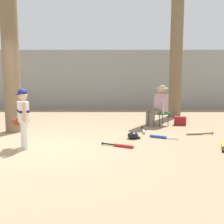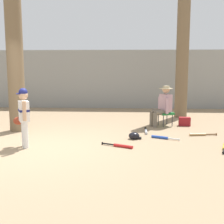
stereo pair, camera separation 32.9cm
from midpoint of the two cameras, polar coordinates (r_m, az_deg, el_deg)
name	(u,v)px [view 1 (the left image)]	position (r m, az deg, el deg)	size (l,w,h in m)	color
ground_plane	(35,149)	(6.71, -15.93, -6.87)	(60.00, 60.00, 0.00)	#937A5B
concrete_back_wall	(74,79)	(12.95, -8.00, 6.22)	(18.00, 0.36, 2.45)	gray
tree_near_player	(9,26)	(8.55, -20.14, 15.16)	(0.60, 0.60, 6.18)	brown
tree_behind_spectator	(176,46)	(10.74, 11.33, 12.26)	(0.63, 0.63, 5.56)	brown
young_ballplayer	(23,114)	(6.72, -18.02, -0.45)	(0.48, 0.54, 1.31)	white
folding_stool	(161,113)	(9.07, 8.37, -0.27)	(0.53, 0.53, 0.41)	#196B2D
seated_spectator	(159,104)	(8.98, 7.87, 1.43)	(0.67, 0.55, 1.20)	#6B6051
handbag_beside_stool	(180,121)	(9.24, 11.87, -1.67)	(0.34, 0.18, 0.26)	maroon
bat_blue_youth	(160,137)	(7.49, 7.98, -4.74)	(0.66, 0.36, 0.07)	#2347AD
bat_red_barrel	(121,146)	(6.62, 0.34, -6.45)	(0.72, 0.38, 0.07)	red
bat_wood_tan	(197,134)	(8.05, 14.76, -4.00)	(0.72, 0.15, 0.07)	tan
bat_yellow_trainer	(223,146)	(6.99, 19.16, -6.12)	(0.31, 0.73, 0.07)	yellow
bat_aluminum_silver	(143,131)	(8.13, 4.88, -3.63)	(0.08, 0.72, 0.07)	#B7BCC6
batting_helmet_black	(133,136)	(7.37, 2.75, -4.54)	(0.31, 0.24, 0.18)	black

